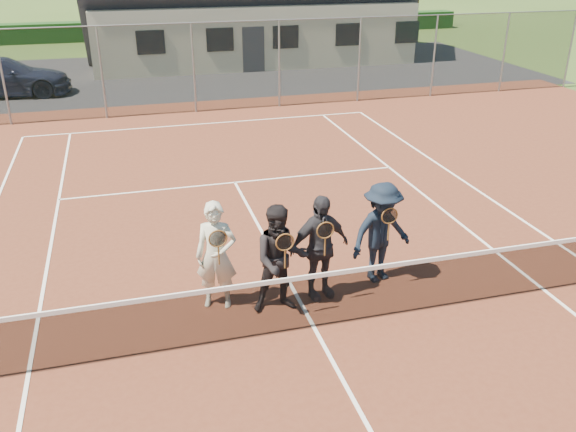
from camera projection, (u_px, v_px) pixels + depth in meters
name	position (u px, v px, depth m)	size (l,w,h in m)	color
ground	(177.00, 76.00, 26.94)	(220.00, 220.00, 0.00)	#31491A
court_surface	(314.00, 328.00, 9.37)	(30.00, 30.00, 0.02)	#562819
tarmac_carpark	(82.00, 81.00, 25.97)	(40.00, 12.00, 0.01)	black
hedge_row	(155.00, 29.00, 37.26)	(40.00, 1.20, 1.10)	black
car_c	(2.00, 77.00, 23.24)	(2.02, 4.96, 1.44)	#191E33
court_markings	(314.00, 327.00, 9.36)	(11.03, 23.83, 0.01)	white
tennis_net	(314.00, 299.00, 9.15)	(11.68, 0.08, 1.10)	slate
perimeter_fence	(194.00, 68.00, 20.61)	(30.07, 0.07, 3.02)	slate
player_a	(216.00, 256.00, 9.59)	(0.76, 0.61, 1.80)	beige
player_b	(280.00, 259.00, 9.48)	(0.93, 0.76, 1.80)	black
player_c	(319.00, 247.00, 9.86)	(1.12, 0.63, 1.80)	#27262C
player_d	(381.00, 233.00, 10.35)	(1.29, 0.93, 1.80)	black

